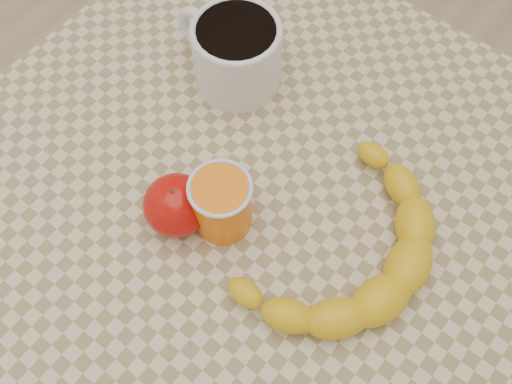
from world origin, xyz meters
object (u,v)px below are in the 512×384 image
Objects in this scene: coffee_mug at (235,51)px; apple at (176,205)px; orange_juice_glass at (222,203)px; table at (256,227)px; banana at (343,248)px.

coffee_mug reaches higher than apple.
table is at bearing 73.06° from orange_juice_glass.
coffee_mug is 0.46× the size of banana.
table is 0.15m from apple.
table is 2.23× the size of banana.
apple is (-0.04, -0.03, -0.01)m from orange_juice_glass.
table is 4.88× the size of coffee_mug.
orange_juice_glass is 0.15m from banana.
banana reaches higher than table.
table is at bearing -165.46° from banana.
coffee_mug is 1.65× the size of apple.
table is 0.17m from banana.
banana is (0.14, 0.05, -0.02)m from orange_juice_glass.
coffee_mug reaches higher than table.
apple is at bearing -126.67° from table.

